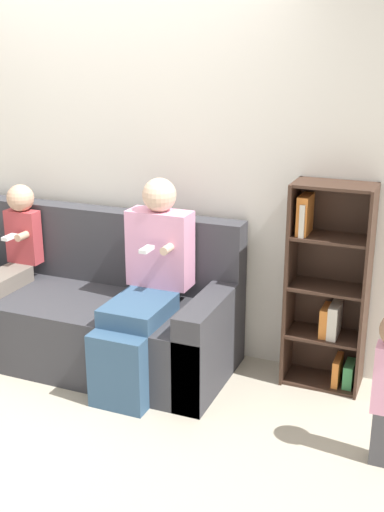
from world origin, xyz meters
name	(u,v)px	position (x,y,z in m)	size (l,w,h in m)	color
ground_plane	(52,392)	(0.00, 0.00, 0.00)	(14.00, 14.00, 0.00)	#B2A893
back_wall	(119,163)	(0.00, 0.95, 1.27)	(10.00, 0.06, 2.55)	silver
couch	(81,312)	(-0.09, 0.51, 0.32)	(2.12, 0.82, 0.98)	#38383D
adult_seated	(146,282)	(0.47, 0.40, 0.66)	(0.41, 0.77, 1.27)	#335170
child_seated	(1,272)	(-0.62, 0.37, 0.59)	(0.24, 0.80, 1.13)	#70665B
bookshelf	(328,288)	(1.52, 0.80, 0.63)	(0.48, 0.29, 1.29)	#3D281E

